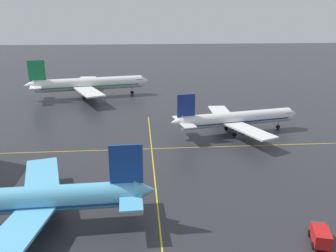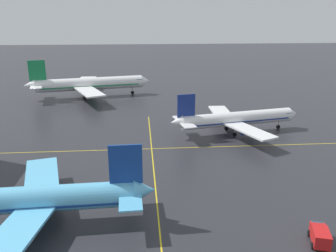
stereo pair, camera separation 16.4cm
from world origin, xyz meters
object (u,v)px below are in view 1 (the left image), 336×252
(airliner_front_gate, at_px, (25,200))
(service_truck_red_van, at_px, (320,235))
(airliner_second_row, at_px, (236,119))
(airliner_third_row, at_px, (88,84))

(airliner_front_gate, height_order, service_truck_red_van, airliner_front_gate)
(airliner_second_row, bearing_deg, airliner_front_gate, -137.15)
(airliner_second_row, relative_size, service_truck_red_van, 7.28)
(airliner_third_row, distance_m, service_truck_red_van, 91.57)
(airliner_front_gate, distance_m, airliner_second_row, 51.45)
(airliner_front_gate, relative_size, airliner_second_row, 1.08)
(service_truck_red_van, bearing_deg, airliner_second_row, 89.03)
(airliner_second_row, height_order, service_truck_red_van, airliner_second_row)
(airliner_second_row, xyz_separation_m, airliner_third_row, (-39.55, 40.87, 0.95))
(airliner_front_gate, bearing_deg, airliner_third_row, 91.38)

